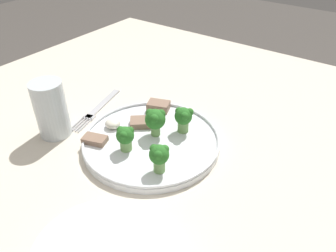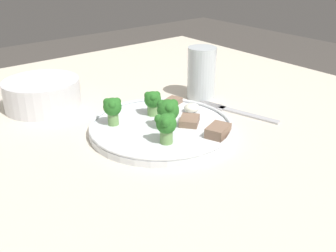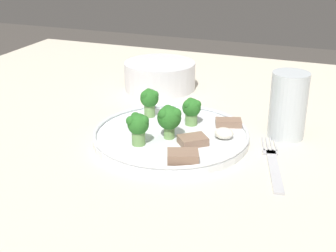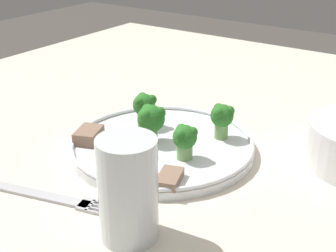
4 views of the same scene
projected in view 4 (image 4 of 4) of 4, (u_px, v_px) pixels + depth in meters
table at (182, 189)px, 0.75m from camera, size 1.23×1.19×0.75m
dinner_plate at (162, 145)px, 0.68m from camera, size 0.27×0.27×0.02m
fork at (58, 199)px, 0.57m from camera, size 0.06×0.18×0.00m
drinking_glass at (128, 195)px, 0.48m from camera, size 0.06×0.06×0.12m
broccoli_floret_near_rim_left at (185, 139)px, 0.63m from camera, size 0.03×0.03×0.05m
broccoli_floret_center_left at (222, 117)px, 0.68m from camera, size 0.04×0.03×0.05m
broccoli_floret_back_left at (151, 119)px, 0.67m from camera, size 0.04×0.04×0.06m
broccoli_floret_front_left at (144, 106)px, 0.72m from camera, size 0.04×0.03×0.05m
meat_slice_front_slice at (128, 147)px, 0.66m from camera, size 0.06×0.05×0.01m
meat_slice_middle_slice at (89, 135)px, 0.68m from camera, size 0.05×0.05×0.02m
meat_slice_rear_slice at (170, 178)px, 0.58m from camera, size 0.05×0.04×0.01m
sauce_dollop at (131, 165)px, 0.60m from camera, size 0.03×0.03×0.02m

